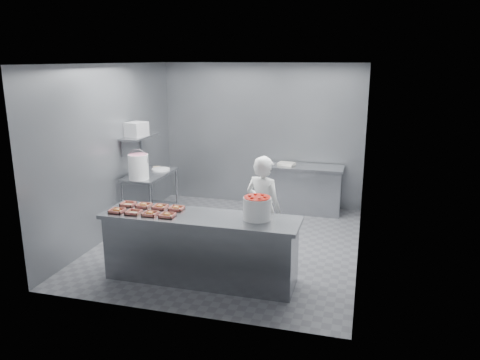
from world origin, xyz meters
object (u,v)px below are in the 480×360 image
(tray_5, at_px, (144,205))
(glaze_bucket, at_px, (138,166))
(back_counter, at_px, (303,189))
(worker, at_px, (263,209))
(tray_7, at_px, (176,208))
(tray_4, at_px, (128,204))
(tray_0, at_px, (117,210))
(tray_2, at_px, (150,213))
(appliance, at_px, (136,129))
(tray_3, at_px, (167,215))
(prep_table, at_px, (151,190))
(tray_1, at_px, (134,212))
(tray_6, at_px, (160,207))
(service_counter, at_px, (201,248))
(strawberry_tub, at_px, (257,207))

(tray_5, xyz_separation_m, glaze_bucket, (-0.77, 1.37, 0.20))
(back_counter, bearing_deg, worker, -95.67)
(tray_7, bearing_deg, tray_4, 180.00)
(tray_0, relative_size, tray_2, 1.00)
(tray_0, xyz_separation_m, worker, (1.77, 0.97, -0.14))
(appliance, bearing_deg, tray_0, -57.41)
(tray_0, xyz_separation_m, tray_3, (0.72, 0.00, 0.00))
(tray_2, height_order, tray_5, same)
(prep_table, distance_m, tray_4, 1.91)
(tray_1, relative_size, tray_7, 1.00)
(worker, bearing_deg, tray_1, 54.01)
(back_counter, distance_m, tray_4, 3.72)
(prep_table, height_order, tray_1, tray_1)
(tray_4, relative_size, tray_6, 1.00)
(tray_0, bearing_deg, tray_6, 31.97)
(tray_6, distance_m, tray_7, 0.24)
(tray_7, bearing_deg, glaze_bucket, 132.40)
(service_counter, relative_size, tray_3, 13.88)
(tray_4, bearing_deg, service_counter, -7.71)
(tray_6, relative_size, appliance, 0.57)
(tray_1, height_order, tray_6, tray_6)
(service_counter, relative_size, tray_6, 13.88)
(prep_table, distance_m, tray_3, 2.47)
(glaze_bucket, bearing_deg, tray_6, -53.56)
(service_counter, xyz_separation_m, appliance, (-1.82, 1.86, 1.24))
(back_counter, relative_size, tray_5, 8.01)
(tray_3, relative_size, tray_5, 1.00)
(tray_3, xyz_separation_m, worker, (1.05, 0.97, -0.14))
(prep_table, relative_size, glaze_bucket, 2.34)
(tray_3, height_order, appliance, appliance)
(back_counter, distance_m, tray_1, 3.86)
(tray_7, bearing_deg, tray_5, 180.00)
(tray_4, height_order, tray_5, tray_5)
(tray_6, bearing_deg, tray_3, -51.30)
(back_counter, bearing_deg, tray_5, -119.73)
(worker, distance_m, glaze_bucket, 2.43)
(strawberry_tub, bearing_deg, appliance, 145.05)
(service_counter, xyz_separation_m, back_counter, (0.90, 3.25, -0.00))
(service_counter, distance_m, worker, 1.10)
(tray_4, bearing_deg, glaze_bucket, 111.37)
(tray_5, bearing_deg, back_counter, 60.27)
(tray_1, distance_m, glaze_bucket, 1.86)
(tray_2, height_order, tray_6, same)
(back_counter, xyz_separation_m, worker, (-0.24, -2.43, 0.33))
(tray_5, xyz_separation_m, strawberry_tub, (1.61, -0.08, 0.13))
(tray_3, bearing_deg, tray_2, 180.00)
(tray_6, bearing_deg, tray_4, 180.00)
(tray_4, height_order, tray_7, tray_7)
(prep_table, distance_m, tray_5, 1.99)
(tray_5, height_order, tray_6, same)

